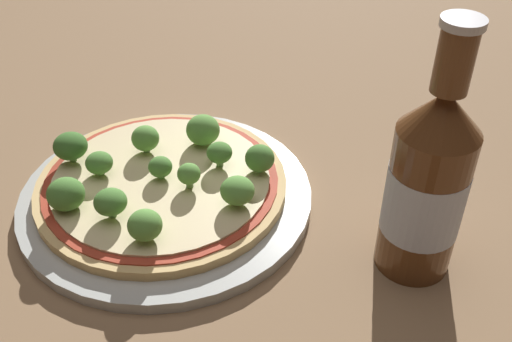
# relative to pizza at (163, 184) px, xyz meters

# --- Properties ---
(ground_plane) EXTENTS (3.00, 3.00, 0.00)m
(ground_plane) POSITION_rel_pizza_xyz_m (-0.00, 0.02, -0.02)
(ground_plane) COLOR #846647
(plate) EXTENTS (0.29, 0.29, 0.01)m
(plate) POSITION_rel_pizza_xyz_m (0.00, -0.00, -0.01)
(plate) COLOR #B2B7B2
(plate) RESTS_ON ground_plane
(pizza) EXTENTS (0.25, 0.25, 0.01)m
(pizza) POSITION_rel_pizza_xyz_m (0.00, 0.00, 0.00)
(pizza) COLOR tan
(pizza) RESTS_ON plate
(broccoli_floret_0) EXTENTS (0.02, 0.02, 0.02)m
(broccoli_floret_0) POSITION_rel_pizza_xyz_m (-0.00, 0.00, 0.02)
(broccoli_floret_0) COLOR #6B8E51
(broccoli_floret_0) RESTS_ON pizza
(broccoli_floret_1) EXTENTS (0.04, 0.04, 0.03)m
(broccoli_floret_1) POSITION_rel_pizza_xyz_m (-0.00, 0.07, 0.02)
(broccoli_floret_1) COLOR #6B8E51
(broccoli_floret_1) RESTS_ON pizza
(broccoli_floret_2) EXTENTS (0.02, 0.02, 0.03)m
(broccoli_floret_2) POSITION_rel_pizza_xyz_m (0.03, 0.00, 0.02)
(broccoli_floret_2) COLOR #6B8E51
(broccoli_floret_2) RESTS_ON pizza
(broccoli_floret_3) EXTENTS (0.03, 0.03, 0.03)m
(broccoli_floret_3) POSITION_rel_pizza_xyz_m (-0.09, -0.03, 0.02)
(broccoli_floret_3) COLOR #6B8E51
(broccoli_floret_3) RESTS_ON pizza
(broccoli_floret_4) EXTENTS (0.03, 0.03, 0.03)m
(broccoli_floret_4) POSITION_rel_pizza_xyz_m (0.04, -0.07, 0.02)
(broccoli_floret_4) COLOR #6B8E51
(broccoli_floret_4) RESTS_ON pizza
(broccoli_floret_5) EXTENTS (0.03, 0.03, 0.03)m
(broccoli_floret_5) POSITION_rel_pizza_xyz_m (-0.00, -0.07, 0.02)
(broccoli_floret_5) COLOR #6B8E51
(broccoli_floret_5) RESTS_ON pizza
(broccoli_floret_6) EXTENTS (0.03, 0.03, 0.03)m
(broccoli_floret_6) POSITION_rel_pizza_xyz_m (-0.04, -0.08, 0.02)
(broccoli_floret_6) COLOR #6B8E51
(broccoli_floret_6) RESTS_ON pizza
(broccoli_floret_7) EXTENTS (0.03, 0.03, 0.03)m
(broccoli_floret_7) POSITION_rel_pizza_xyz_m (0.08, 0.01, 0.02)
(broccoli_floret_7) COLOR #6B8E51
(broccoli_floret_7) RESTS_ON pizza
(broccoli_floret_8) EXTENTS (0.03, 0.03, 0.03)m
(broccoli_floret_8) POSITION_rel_pizza_xyz_m (-0.04, 0.03, 0.02)
(broccoli_floret_8) COLOR #6B8E51
(broccoli_floret_8) RESTS_ON pizza
(broccoli_floret_9) EXTENTS (0.03, 0.03, 0.03)m
(broccoli_floret_9) POSITION_rel_pizza_xyz_m (0.04, 0.05, 0.02)
(broccoli_floret_9) COLOR #6B8E51
(broccoli_floret_9) RESTS_ON pizza
(broccoli_floret_10) EXTENTS (0.03, 0.03, 0.03)m
(broccoli_floret_10) POSITION_rel_pizza_xyz_m (0.07, 0.06, 0.02)
(broccoli_floret_10) COLOR #6B8E51
(broccoli_floret_10) RESTS_ON pizza
(broccoli_floret_11) EXTENTS (0.03, 0.03, 0.02)m
(broccoli_floret_11) POSITION_rel_pizza_xyz_m (-0.06, -0.03, 0.02)
(broccoli_floret_11) COLOR #6B8E51
(broccoli_floret_11) RESTS_ON pizza
(beer_bottle) EXTENTS (0.07, 0.07, 0.23)m
(beer_bottle) POSITION_rel_pizza_xyz_m (0.24, 0.05, 0.07)
(beer_bottle) COLOR #563319
(beer_bottle) RESTS_ON ground_plane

